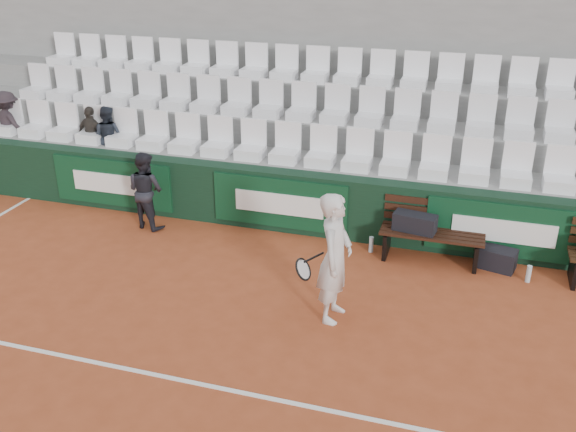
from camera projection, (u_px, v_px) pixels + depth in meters
The scene contains 20 objects.
ground at pixel (191, 382), 7.00m from camera, with size 80.00×80.00×0.00m, color #A54725.
court_baseline at pixel (191, 382), 6.99m from camera, with size 18.00×0.06×0.01m, color white.
back_barrier at pixel (298, 202), 10.24m from camera, with size 18.00×0.34×1.00m.
grandstand_tier_front at pixel (305, 188), 10.81m from camera, with size 18.00×0.95×1.00m, color gray.
grandstand_tier_mid at pixel (319, 157), 11.55m from camera, with size 18.00×0.95×1.45m, color gray.
grandstand_tier_back at pixel (332, 130), 12.28m from camera, with size 18.00×0.95×1.90m, color gray.
grandstand_rear_wall at pixel (341, 58), 12.30m from camera, with size 18.00×0.30×4.40m, color gray.
seat_row_front at pixel (303, 145), 10.32m from camera, with size 11.90×0.44×0.63m, color white.
seat_row_mid at pixel (318, 103), 10.96m from camera, with size 11.90×0.44×0.63m, color white.
seat_row_back at pixel (331, 66), 11.60m from camera, with size 11.90×0.44×0.63m, color white.
bench_left at pixel (431, 246), 9.45m from camera, with size 1.50×0.56×0.45m, color #32180F.
sports_bag_left at pixel (415, 223), 9.36m from camera, with size 0.62×0.26×0.26m, color black.
sports_bag_ground at pixel (497, 259), 9.25m from camera, with size 0.51×0.31×0.31m, color black.
water_bottle_near at pixel (371, 244), 9.73m from camera, with size 0.07×0.07×0.25m, color silver.
water_bottle_far at pixel (529, 274), 8.91m from camera, with size 0.07×0.07×0.25m, color silver.
tennis_player at pixel (335, 258), 7.82m from camera, with size 0.72×0.64×1.69m.
ball_kid at pixel (146, 190), 10.34m from camera, with size 0.62×0.49×1.28m, color black.
spectator_a at pixel (5, 100), 11.74m from camera, with size 0.79×0.46×1.23m, color black.
spectator_b at pixel (89, 112), 11.31m from camera, with size 0.63×0.26×1.08m, color #322D28.
spectator_c at pixel (105, 112), 11.22m from camera, with size 0.54×0.42×1.11m, color black.
Camera 1 is at (2.64, -5.06, 4.57)m, focal length 40.00 mm.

